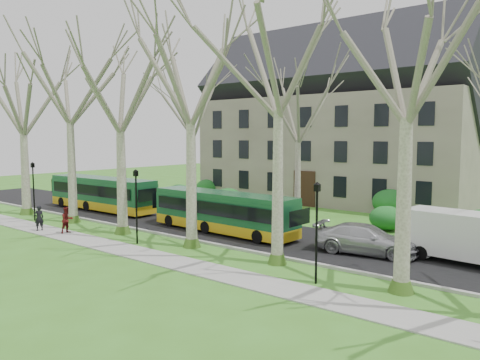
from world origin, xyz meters
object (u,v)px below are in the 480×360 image
pedestrian_a (39,218)px  pedestrian_b (67,220)px  bus_lead (102,193)px  sedan (366,239)px  bus_follow (223,212)px  van_a (467,238)px

pedestrian_a → pedestrian_b: 2.32m
bus_lead → pedestrian_b: bus_lead is taller
bus_lead → sedan: size_ratio=2.13×
pedestrian_a → pedestrian_b: (2.20, 0.73, 0.02)m
bus_follow → pedestrian_a: size_ratio=6.49×
pedestrian_b → van_a: bearing=-70.3°
pedestrian_a → bus_lead: bearing=-139.4°
bus_lead → sedan: bus_lead is taller
sedan → pedestrian_b: size_ratio=3.15×
bus_follow → pedestrian_b: bearing=-137.3°
pedestrian_b → sedan: bearing=-69.0°
sedan → pedestrian_b: bearing=102.9°
van_a → pedestrian_a: 25.86m
bus_follow → sedan: size_ratio=2.01×
pedestrian_a → pedestrian_b: bearing=121.1°
van_a → pedestrian_b: (-21.98, -8.41, -0.40)m
van_a → pedestrian_b: size_ratio=3.36×
bus_lead → van_a: size_ratio=1.99×
van_a → pedestrian_b: bearing=-153.5°
bus_lead → bus_follow: bearing=-2.9°
bus_lead → bus_follow: (13.99, -0.49, -0.08)m
bus_follow → sedan: bus_follow is taller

